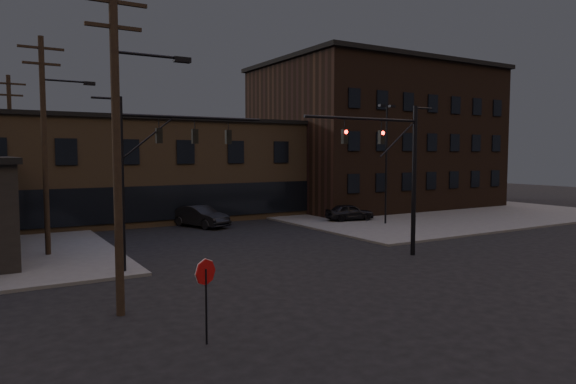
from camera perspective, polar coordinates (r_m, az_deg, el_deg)
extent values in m
plane|color=black|center=(21.23, 9.63, -10.72)|extent=(140.00, 140.00, 0.00)
cube|color=#474744|center=(51.87, 12.32, -1.78)|extent=(30.00, 30.00, 0.15)
cube|color=brown|center=(45.58, -13.84, 2.32)|extent=(40.00, 12.00, 8.00)
cube|color=black|center=(54.59, 9.54, 5.84)|extent=(22.00, 16.00, 14.00)
cylinder|color=black|center=(28.27, 13.83, 1.18)|extent=(0.24, 0.24, 8.00)
cylinder|color=black|center=(25.95, 8.40, 8.06)|extent=(7.00, 0.14, 0.14)
cube|color=#FF140C|center=(26.66, 10.33, 5.99)|extent=(0.28, 0.22, 0.70)
cube|color=#FF140C|center=(25.18, 6.31, 6.14)|extent=(0.28, 0.22, 0.70)
cylinder|color=black|center=(24.20, -18.01, 0.58)|extent=(0.24, 0.24, 8.00)
cylinder|color=black|center=(25.23, -10.33, 8.14)|extent=(7.00, 0.14, 0.14)
cube|color=black|center=(24.62, -14.14, 6.08)|extent=(0.28, 0.22, 0.70)
cube|color=black|center=(25.18, -10.31, 6.10)|extent=(0.28, 0.22, 0.70)
cube|color=black|center=(25.85, -6.65, 6.09)|extent=(0.28, 0.22, 0.70)
cylinder|color=black|center=(15.22, -9.07, -12.48)|extent=(0.06, 0.06, 2.20)
cylinder|color=maroon|center=(14.98, -9.15, -8.79)|extent=(0.72, 0.33, 0.76)
cylinder|color=black|center=(17.97, -18.49, 4.14)|extent=(0.28, 0.28, 11.00)
cube|color=black|center=(18.63, -18.87, 19.39)|extent=(2.20, 0.12, 0.12)
cube|color=black|center=(18.44, -18.81, 16.99)|extent=(1.80, 0.12, 0.12)
cube|color=black|center=(18.89, -11.70, 14.18)|extent=(0.60, 0.25, 0.18)
cylinder|color=black|center=(29.69, -25.43, 4.41)|extent=(0.28, 0.28, 11.50)
cube|color=black|center=(30.18, -25.75, 14.23)|extent=(2.20, 0.12, 0.12)
cube|color=black|center=(30.04, -25.70, 12.73)|extent=(1.80, 0.12, 0.12)
cube|color=black|center=(30.23, -21.22, 11.18)|extent=(0.60, 0.25, 0.18)
cylinder|color=black|center=(41.59, -28.40, 3.81)|extent=(0.28, 0.28, 11.00)
cube|color=black|center=(41.88, -28.64, 10.53)|extent=(2.20, 0.12, 0.12)
cube|color=black|center=(41.79, -28.60, 9.44)|extent=(1.80, 0.12, 0.12)
cylinder|color=black|center=(39.62, 10.85, 2.81)|extent=(0.14, 0.14, 9.00)
cube|color=black|center=(39.44, 10.40, 9.42)|extent=(0.50, 0.28, 0.18)
cube|color=black|center=(40.11, 11.48, 9.32)|extent=(0.50, 0.28, 0.18)
cylinder|color=black|center=(47.36, 12.24, 3.02)|extent=(0.14, 0.14, 9.00)
cube|color=black|center=(47.15, 11.88, 8.55)|extent=(0.50, 0.28, 0.18)
cube|color=black|center=(47.83, 12.77, 8.48)|extent=(0.50, 0.28, 0.18)
imported|color=black|center=(41.30, 6.86, -2.22)|extent=(4.12, 2.33, 1.32)
imported|color=silver|center=(50.20, 5.99, -1.04)|extent=(4.80, 2.19, 1.36)
imported|color=black|center=(38.88, -9.74, -2.67)|extent=(3.36, 5.15, 1.60)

